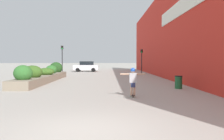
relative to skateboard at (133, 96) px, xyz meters
The scene contains 10 objects.
ground_plane 6.09m from the skateboard, 107.30° to the right, with size 300.00×300.00×0.00m, color #ADA89E.
building_wall_right 14.72m from the skateboard, 70.49° to the left, with size 0.67×49.30×9.16m.
planter_box 11.14m from the skateboard, 127.04° to the left, with size 1.60×13.08×1.62m.
skateboard is the anchor object (origin of this frame).
skateboarder 0.85m from the skateboard, 80.54° to the left, with size 1.27×0.23×1.35m.
trash_bin 4.85m from the skateboard, 47.39° to the left, with size 0.48×0.48×0.83m.
car_leftmost 27.65m from the skateboard, 99.93° to the left, with size 3.91×1.85×1.64m.
car_center_left 30.83m from the skateboard, 67.19° to the left, with size 4.12×2.01×1.44m.
traffic_light_left 21.61m from the skateboard, 109.73° to the left, with size 0.28×0.30×3.71m.
traffic_light_right 21.29m from the skateboard, 81.31° to the left, with size 0.28×0.30×3.27m.
Camera 1 is at (0.62, -6.47, 1.83)m, focal length 40.00 mm.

